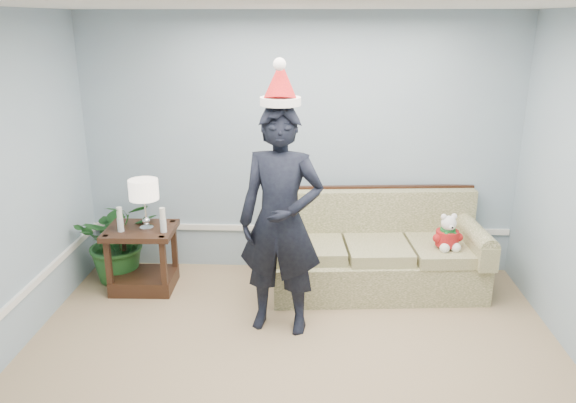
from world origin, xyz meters
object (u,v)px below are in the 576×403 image
(man, at_px, (281,222))
(teddy_bear, at_px, (447,236))
(sofa, at_px, (376,254))
(houseplant, at_px, (119,239))
(side_table, at_px, (143,265))
(table_lamp, at_px, (144,192))

(man, relative_size, teddy_bear, 5.54)
(man, bearing_deg, teddy_bear, 31.73)
(sofa, distance_m, houseplant, 2.64)
(sofa, bearing_deg, man, -141.66)
(side_table, height_order, man, man)
(sofa, xyz_separation_m, man, (-0.91, -0.84, 0.64))
(houseplant, distance_m, man, 2.00)
(side_table, height_order, houseplant, houseplant)
(man, bearing_deg, houseplant, 162.68)
(sofa, height_order, side_table, sofa)
(houseplant, bearing_deg, teddy_bear, -3.91)
(houseplant, bearing_deg, table_lamp, -30.44)
(side_table, xyz_separation_m, man, (1.43, -0.68, 0.73))
(table_lamp, relative_size, teddy_bear, 1.42)
(table_lamp, height_order, man, man)
(side_table, bearing_deg, table_lamp, -21.79)
(sofa, xyz_separation_m, table_lamp, (-2.27, -0.19, 0.69))
(table_lamp, xyz_separation_m, teddy_bear, (2.91, -0.01, -0.40))
(teddy_bear, bearing_deg, houseplant, 166.52)
(table_lamp, relative_size, man, 0.26)
(sofa, relative_size, houseplant, 2.37)
(side_table, bearing_deg, man, -25.39)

